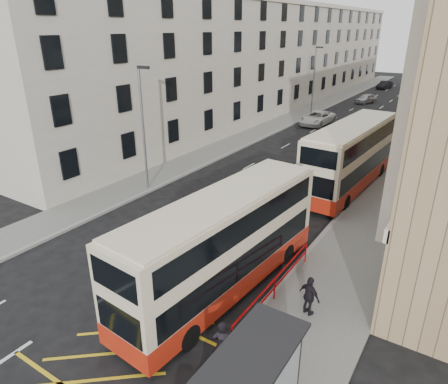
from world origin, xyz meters
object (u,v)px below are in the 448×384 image
Objects in this scene: car_red at (434,95)px; pedestrian_near at (222,345)px; double_decker_front at (224,244)px; street_lamp_far at (314,77)px; street_lamp_near at (143,123)px; pedestrian_far at (309,296)px; car_dark at (385,85)px; double_decker_rear at (351,156)px; car_silver at (366,99)px; white_van at (317,118)px.

pedestrian_near is at bearing 84.37° from car_red.
street_lamp_far is at bearing 110.52° from double_decker_front.
pedestrian_near is (12.70, -10.26, -3.62)m from street_lamp_near.
pedestrian_near reaches higher than pedestrian_far.
street_lamp_far is 29.06m from car_dark.
street_lamp_far is 0.70× the size of double_decker_rear.
street_lamp_near is 42.33m from car_silver.
street_lamp_near is 13.88m from double_decker_rear.
pedestrian_far is at bearing -64.49° from white_van.
street_lamp_near is 0.70× the size of double_decker_rear.
street_lamp_near is 30.00m from street_lamp_far.
pedestrian_far is 57.08m from car_red.
car_dark is (2.57, 28.68, -3.95)m from street_lamp_far.
double_decker_rear reaches higher than pedestrian_far.
car_silver is (-9.09, 52.25, -0.35)m from pedestrian_near.
double_decker_rear is at bearing -58.38° from pedestrian_far.
street_lamp_far is 42.37m from pedestrian_near.
white_van is 27.20m from car_red.
pedestrian_far is at bearing -68.82° from street_lamp_far.
street_lamp_near is 4.93× the size of pedestrian_far.
double_decker_rear reaches higher than white_van.
street_lamp_near is at bearing -73.03° from pedestrian_near.
car_silver is at bearing -114.24° from pedestrian_near.
double_decker_front is 2.14× the size of car_red.
street_lamp_far reaches higher than car_silver.
double_decker_rear is at bearing -71.04° from car_dark.
white_van is 17.04m from car_silver.
street_lamp_far reaches higher than white_van.
pedestrian_far is (14.09, -6.35, -3.67)m from street_lamp_near.
double_decker_front is 6.70× the size of pedestrian_far.
double_decker_front reaches higher than pedestrian_near.
double_decker_front reaches higher than white_van.
street_lamp_near is 52.11m from car_red.
street_lamp_near is at bearing 152.25° from double_decker_front.
street_lamp_near is 58.87m from car_dark.
pedestrian_far is (1.38, 3.90, -0.06)m from pedestrian_near.
street_lamp_far reaches higher than car_dark.
car_dark is 12.03m from car_red.
pedestrian_near is 60.94m from car_red.
street_lamp_near is at bearing -75.82° from car_silver.
white_van is (-7.78, 31.58, -1.43)m from double_decker_front.
car_dark is at bearing 102.90° from double_decker_rear.
double_decker_rear is 7.02× the size of pedestrian_far.
double_decker_rear is 35.25m from car_silver.
car_silver is at bearing 40.83° from car_red.
pedestrian_far is (14.09, -36.35, -3.67)m from street_lamp_far.
white_van is at bearing -74.22° from car_silver.
double_decker_front is at bearing -62.94° from car_silver.
pedestrian_far is at bearing 85.84° from car_red.
car_dark is at bearing -59.40° from pedestrian_far.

